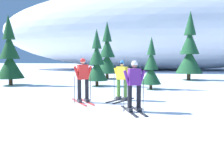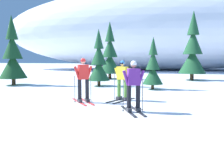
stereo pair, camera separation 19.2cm
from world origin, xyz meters
The scene contains 10 objects.
ground_plane centered at (0.00, 0.00, 0.00)m, with size 120.00×120.00×0.00m, color white.
skier_purple_jacket centered at (0.74, -0.74, 0.89)m, with size 1.00×1.76×1.71m.
skier_red_jacket centered at (-1.35, 0.63, 0.93)m, with size 1.33×1.70×1.79m.
skier_yellow_jacket centered at (0.14, 1.35, 0.89)m, with size 1.11×1.59×1.69m.
pine_tree_far_left centered at (-7.55, 5.86, 1.90)m, with size 1.76×1.76×4.55m.
pine_tree_center_left centered at (-2.00, 11.28, 2.01)m, with size 1.85×1.85×4.79m.
pine_tree_center centered at (-1.88, 6.17, 1.51)m, with size 1.39×1.39×3.60m.
pine_tree_center_right centered at (1.47, 5.10, 1.25)m, with size 1.15×1.15×2.98m.
pine_tree_far_right centered at (4.65, 11.11, 2.29)m, with size 2.11×2.11×5.46m.
snow_ridge_background centered at (3.61, 26.72, 5.75)m, with size 48.04×16.75×11.50m, color white.
Camera 2 is at (1.23, -8.60, 1.82)m, focal length 38.27 mm.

